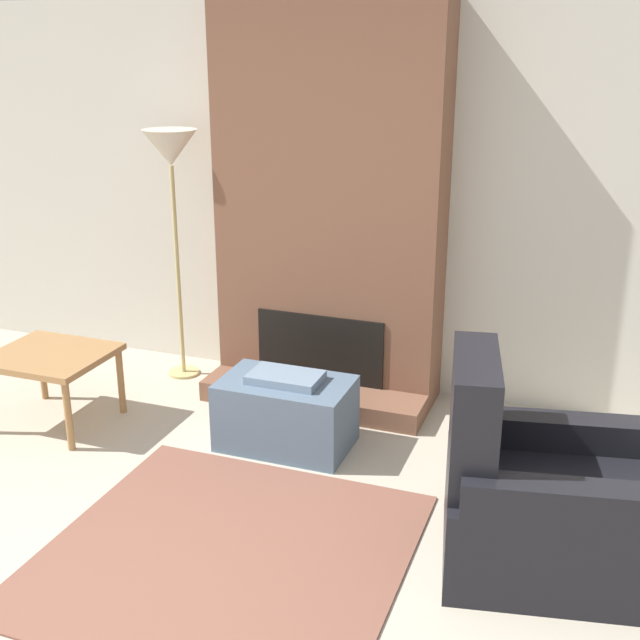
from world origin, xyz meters
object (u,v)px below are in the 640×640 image
at_px(ottoman, 286,412).
at_px(floor_lamp_left, 171,159).
at_px(side_table, 51,361).
at_px(armchair, 540,505).

height_order(ottoman, floor_lamp_left, floor_lamp_left).
height_order(side_table, floor_lamp_left, floor_lamp_left).
xyz_separation_m(armchair, side_table, (-3.04, 0.43, 0.12)).
relative_size(side_table, floor_lamp_left, 0.40).
relative_size(ottoman, floor_lamp_left, 0.44).
bearing_deg(ottoman, floor_lamp_left, 146.23).
relative_size(armchair, floor_lamp_left, 0.65).
bearing_deg(side_table, ottoman, 8.66).
xyz_separation_m(ottoman, floor_lamp_left, (-1.13, 0.76, 1.35)).
bearing_deg(floor_lamp_left, ottoman, -33.77).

